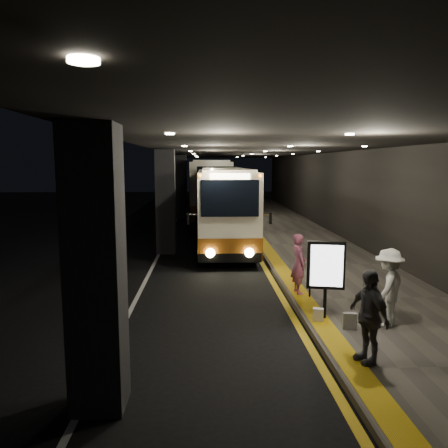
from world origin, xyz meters
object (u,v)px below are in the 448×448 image
object	(u,v)px
bag_polka	(350,321)
bag_plain	(318,315)
passenger_waiting_white	(389,287)
passenger_boarding	(299,264)
stanchion_post	(310,277)
info_sign	(326,267)
coach_second	(214,190)
coach_third	(212,184)
passenger_waiting_grey	(369,316)
coach_main	(223,209)

from	to	relation	value
bag_polka	bag_plain	bearing A→B (deg)	137.93
passenger_waiting_white	passenger_boarding	bearing A→B (deg)	-107.35
bag_plain	passenger_waiting_white	bearing A→B (deg)	-12.48
passenger_boarding	stanchion_post	xyz separation A→B (m)	(0.25, -0.36, -0.30)
passenger_boarding	passenger_waiting_white	distance (m)	2.97
info_sign	stanchion_post	size ratio (longest dim) A/B	1.67
passenger_boarding	info_sign	bearing A→B (deg)	178.70
coach_second	bag_polka	size ratio (longest dim) A/B	34.05
coach_second	bag_plain	world-z (taller)	coach_second
coach_third	bag_polka	distance (m)	34.39
passenger_waiting_grey	stanchion_post	xyz separation A→B (m)	(-0.11, 4.00, -0.33)
coach_main	coach_second	distance (m)	11.10
coach_third	stanchion_post	xyz separation A→B (m)	(2.17, -31.88, -1.09)
passenger_boarding	stanchion_post	world-z (taller)	passenger_boarding
passenger_waiting_grey	coach_second	bearing A→B (deg)	168.57
bag_plain	passenger_waiting_grey	bearing A→B (deg)	-80.38
stanchion_post	info_sign	bearing A→B (deg)	-91.62
stanchion_post	passenger_waiting_grey	bearing A→B (deg)	-88.38
info_sign	passenger_waiting_grey	bearing A→B (deg)	-75.00
stanchion_post	passenger_waiting_white	bearing A→B (deg)	-60.38
passenger_waiting_grey	stanchion_post	size ratio (longest dim) A/B	1.59
passenger_waiting_grey	passenger_waiting_white	bearing A→B (deg)	130.71
coach_second	bag_polka	xyz separation A→B (m)	(2.54, -22.49, -1.54)
passenger_boarding	bag_polka	bearing A→B (deg)	-175.08
bag_plain	info_sign	xyz separation A→B (m)	(0.20, 0.18, 1.11)
info_sign	passenger_boarding	bearing A→B (deg)	106.57
bag_polka	passenger_waiting_grey	bearing A→B (deg)	-97.53
bag_plain	coach_main	bearing A→B (deg)	99.24
passenger_waiting_grey	bag_plain	distance (m)	2.28
info_sign	bag_polka	bearing A→B (deg)	-50.74
passenger_waiting_white	info_sign	size ratio (longest dim) A/B	0.95
passenger_waiting_white	bag_plain	xyz separation A→B (m)	(-1.50, 0.33, -0.74)
bag_polka	bag_plain	world-z (taller)	bag_polka
passenger_boarding	info_sign	size ratio (longest dim) A/B	0.92
passenger_boarding	bag_plain	bearing A→B (deg)	173.14
passenger_boarding	stanchion_post	bearing A→B (deg)	-152.63
passenger_boarding	coach_main	bearing A→B (deg)	4.71
passenger_waiting_white	info_sign	world-z (taller)	info_sign
coach_third	passenger_waiting_white	xyz separation A→B (m)	(3.42, -34.08, -0.76)
info_sign	stanchion_post	xyz separation A→B (m)	(0.05, 1.69, -0.70)
coach_second	stanchion_post	bearing A→B (deg)	-81.04
coach_second	passenger_waiting_white	bearing A→B (deg)	-78.49
coach_main	bag_polka	size ratio (longest dim) A/B	30.54
coach_third	bag_plain	distance (m)	33.84
passenger_waiting_grey	bag_plain	xyz separation A→B (m)	(-0.36, 2.13, -0.73)
passenger_waiting_white	bag_polka	size ratio (longest dim) A/B	4.83
bag_plain	coach_second	bearing A→B (deg)	95.11
coach_third	stanchion_post	world-z (taller)	coach_third
coach_third	passenger_boarding	size ratio (longest dim) A/B	7.05
coach_main	passenger_boarding	bearing A→B (deg)	-78.65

